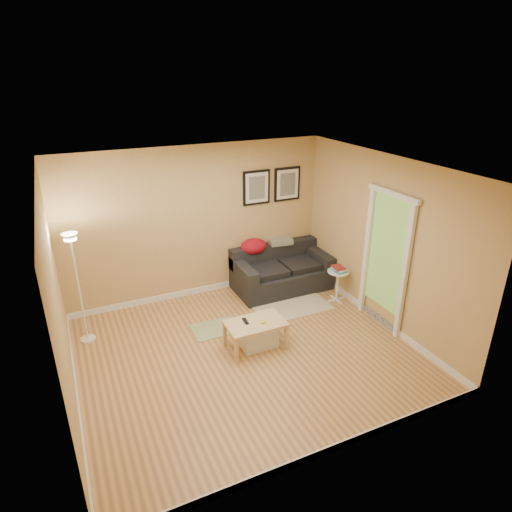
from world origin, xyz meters
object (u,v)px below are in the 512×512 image
(book_stack, at_px, (339,269))
(storage_bin, at_px, (258,335))
(sofa, at_px, (282,269))
(side_table, at_px, (337,286))
(coffee_table, at_px, (255,335))
(floor_lamp, at_px, (80,292))

(book_stack, bearing_deg, storage_bin, -152.75)
(sofa, height_order, side_table, sofa)
(sofa, bearing_deg, storage_bin, -128.78)
(storage_bin, xyz_separation_m, book_stack, (1.81, 0.64, 0.44))
(side_table, bearing_deg, coffee_table, -160.04)
(sofa, xyz_separation_m, storage_bin, (-1.16, -1.44, -0.21))
(book_stack, bearing_deg, sofa, 136.64)
(side_table, bearing_deg, book_stack, 37.56)
(coffee_table, relative_size, side_table, 1.49)
(floor_lamp, bearing_deg, sofa, 4.44)
(coffee_table, xyz_separation_m, storage_bin, (0.05, 0.03, -0.05))
(book_stack, bearing_deg, floor_lamp, -179.95)
(sofa, relative_size, storage_bin, 3.23)
(book_stack, xyz_separation_m, floor_lamp, (-4.03, 0.54, 0.20))
(sofa, height_order, book_stack, sofa)
(sofa, distance_m, book_stack, 1.05)
(book_stack, height_order, floor_lamp, floor_lamp)
(floor_lamp, bearing_deg, side_table, -7.68)
(coffee_table, xyz_separation_m, side_table, (1.85, 0.67, 0.07))
(coffee_table, distance_m, side_table, 1.97)
(side_table, height_order, floor_lamp, floor_lamp)
(sofa, xyz_separation_m, coffee_table, (-1.21, -1.48, -0.17))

